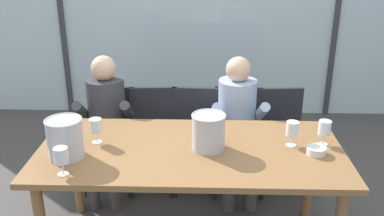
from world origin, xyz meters
name	(u,v)px	position (x,y,z in m)	size (l,w,h in m)	color
ground	(194,173)	(0.00, 1.00, 0.00)	(14.00, 14.00, 0.00)	#4C4742
window_glass_panel	(198,9)	(0.00, 2.58, 1.30)	(7.23, 0.03, 2.60)	silver
window_mullion_left	(61,9)	(-1.63, 2.56, 1.30)	(0.06, 0.06, 2.60)	#38383D
window_mullion_right	(337,10)	(1.63, 2.56, 1.30)	(0.06, 0.06, 2.60)	#38383D
hillside_vineyard	(201,2)	(0.00, 6.54, 0.85)	(13.23, 2.40, 1.71)	#386633
dining_table	(190,159)	(0.00, 0.00, 0.70)	(2.03, 0.97, 0.78)	olive
chair_near_curtain	(111,130)	(-0.73, 0.88, 0.50)	(0.44, 0.44, 0.86)	#232328
chair_left_of_center	(153,130)	(-0.36, 0.88, 0.50)	(0.47, 0.47, 0.86)	#232328
chair_center	(195,131)	(0.01, 0.88, 0.50)	(0.46, 0.46, 0.86)	#232328
chair_right_of_center	(237,130)	(0.38, 0.91, 0.50)	(0.49, 0.49, 0.86)	#232328
chair_near_window_right	(280,131)	(0.76, 0.89, 0.50)	(0.47, 0.47, 0.86)	#232328
person_charcoal_jacket	(106,117)	(-0.74, 0.76, 0.67)	(0.48, 0.62, 1.18)	#38383D
person_pale_blue_shirt	(238,119)	(0.37, 0.76, 0.67)	(0.48, 0.62, 1.18)	#9EB2D1
ice_bucket_primary	(65,138)	(-0.78, -0.14, 0.91)	(0.23, 0.23, 0.26)	#B7B7BC
ice_bucket_secondary	(209,131)	(0.12, 0.00, 0.90)	(0.23, 0.23, 0.24)	#B7B7BC
tasting_bowl	(316,151)	(0.82, -0.06, 0.80)	(0.13, 0.13, 0.05)	silver
wine_glass_by_left_taster	(96,127)	(-0.64, 0.07, 0.89)	(0.08, 0.08, 0.17)	silver
wine_glass_near_bucket	(292,130)	(0.68, 0.06, 0.89)	(0.08, 0.08, 0.17)	silver
wine_glass_center_pour	(325,129)	(0.90, 0.08, 0.89)	(0.08, 0.08, 0.17)	silver
wine_glass_by_right_taster	(61,157)	(-0.74, -0.36, 0.89)	(0.08, 0.08, 0.17)	silver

